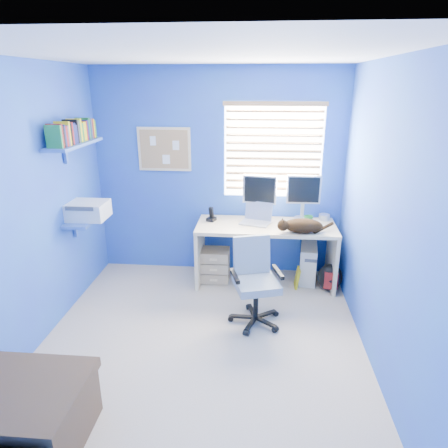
# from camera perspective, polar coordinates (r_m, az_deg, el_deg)

# --- Properties ---
(floor) EXTENTS (3.00, 3.20, 0.00)m
(floor) POSITION_cam_1_polar(r_m,az_deg,el_deg) (3.93, -3.13, -16.38)
(floor) COLOR #C3B29C
(floor) RESTS_ON ground
(ceiling) EXTENTS (3.00, 3.20, 0.00)m
(ceiling) POSITION_cam_1_polar(r_m,az_deg,el_deg) (3.19, -4.02, 23.07)
(ceiling) COLOR white
(ceiling) RESTS_ON wall_back
(wall_back) EXTENTS (3.00, 0.01, 2.50)m
(wall_back) POSITION_cam_1_polar(r_m,az_deg,el_deg) (4.88, -0.80, 7.08)
(wall_back) COLOR blue
(wall_back) RESTS_ON ground
(wall_front) EXTENTS (3.00, 0.01, 2.50)m
(wall_front) POSITION_cam_1_polar(r_m,az_deg,el_deg) (1.93, -10.57, -13.78)
(wall_front) COLOR blue
(wall_front) RESTS_ON ground
(wall_left) EXTENTS (0.01, 3.20, 2.50)m
(wall_left) POSITION_cam_1_polar(r_m,az_deg,el_deg) (3.86, -26.13, 1.70)
(wall_left) COLOR blue
(wall_left) RESTS_ON ground
(wall_right) EXTENTS (0.01, 3.20, 2.50)m
(wall_right) POSITION_cam_1_polar(r_m,az_deg,el_deg) (3.47, 21.80, 0.47)
(wall_right) COLOR blue
(wall_right) RESTS_ON ground
(desk) EXTENTS (1.61, 0.65, 0.74)m
(desk) POSITION_cam_1_polar(r_m,az_deg,el_deg) (4.81, 5.89, -4.28)
(desk) COLOR #D8B882
(desk) RESTS_ON floor
(laptop) EXTENTS (0.39, 0.35, 0.22)m
(laptop) POSITION_cam_1_polar(r_m,az_deg,el_deg) (4.67, 4.51, 1.35)
(laptop) COLOR silver
(laptop) RESTS_ON desk
(monitor_left) EXTENTS (0.42, 0.19, 0.54)m
(monitor_left) POSITION_cam_1_polar(r_m,az_deg,el_deg) (4.79, 5.07, 3.79)
(monitor_left) COLOR silver
(monitor_left) RESTS_ON desk
(monitor_right) EXTENTS (0.40, 0.13, 0.54)m
(monitor_right) POSITION_cam_1_polar(r_m,az_deg,el_deg) (4.86, 11.23, 3.74)
(monitor_right) COLOR silver
(monitor_right) RESTS_ON desk
(phone) EXTENTS (0.12, 0.14, 0.17)m
(phone) POSITION_cam_1_polar(r_m,az_deg,el_deg) (4.76, -1.81, 1.44)
(phone) COLOR black
(phone) RESTS_ON desk
(mug) EXTENTS (0.10, 0.09, 0.10)m
(mug) POSITION_cam_1_polar(r_m,az_deg,el_deg) (4.76, 11.96, 0.56)
(mug) COLOR #1C702F
(mug) RESTS_ON desk
(cd_spindle) EXTENTS (0.13, 0.13, 0.07)m
(cd_spindle) POSITION_cam_1_polar(r_m,az_deg,el_deg) (4.95, 14.13, 0.96)
(cd_spindle) COLOR silver
(cd_spindle) RESTS_ON desk
(cat) EXTENTS (0.47, 0.31, 0.15)m
(cat) POSITION_cam_1_polar(r_m,az_deg,el_deg) (4.48, 11.21, -0.23)
(cat) COLOR black
(cat) RESTS_ON desk
(tower_pc) EXTENTS (0.24, 0.46, 0.45)m
(tower_pc) POSITION_cam_1_polar(r_m,az_deg,el_deg) (5.00, 11.90, -5.46)
(tower_pc) COLOR beige
(tower_pc) RESTS_ON floor
(drawer_boxes) EXTENTS (0.35, 0.28, 0.41)m
(drawer_boxes) POSITION_cam_1_polar(r_m,az_deg,el_deg) (4.90, -1.33, -5.85)
(drawer_boxes) COLOR tan
(drawer_boxes) RESTS_ON floor
(yellow_book) EXTENTS (0.03, 0.17, 0.24)m
(yellow_book) POSITION_cam_1_polar(r_m,az_deg,el_deg) (4.85, 10.42, -7.55)
(yellow_book) COLOR yellow
(yellow_book) RESTS_ON floor
(backpack) EXTENTS (0.29, 0.23, 0.33)m
(backpack) POSITION_cam_1_polar(r_m,az_deg,el_deg) (4.84, 14.89, -7.38)
(backpack) COLOR black
(backpack) RESTS_ON floor
(bed_corner) EXTENTS (0.93, 0.67, 0.45)m
(bed_corner) POSITION_cam_1_polar(r_m,az_deg,el_deg) (3.24, -28.00, -22.99)
(bed_corner) COLOR #4A3622
(bed_corner) RESTS_ON floor
(office_chair) EXTENTS (0.62, 0.62, 0.86)m
(office_chair) POSITION_cam_1_polar(r_m,az_deg,el_deg) (4.07, 4.42, -9.65)
(office_chair) COLOR black
(office_chair) RESTS_ON floor
(window_blinds) EXTENTS (1.15, 0.05, 1.10)m
(window_blinds) POSITION_cam_1_polar(r_m,az_deg,el_deg) (4.78, 7.06, 10.32)
(window_blinds) COLOR white
(window_blinds) RESTS_ON ground
(corkboard) EXTENTS (0.64, 0.02, 0.52)m
(corkboard) POSITION_cam_1_polar(r_m,az_deg,el_deg) (4.92, -8.53, 10.52)
(corkboard) COLOR #D8B882
(corkboard) RESTS_ON ground
(wall_shelves) EXTENTS (0.42, 0.90, 1.05)m
(wall_shelves) POSITION_cam_1_polar(r_m,az_deg,el_deg) (4.39, -19.97, 6.96)
(wall_shelves) COLOR #3E66B7
(wall_shelves) RESTS_ON ground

